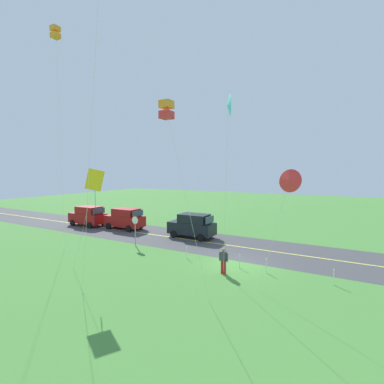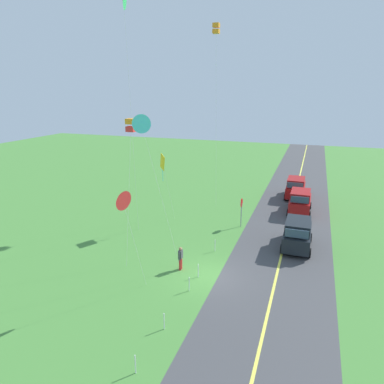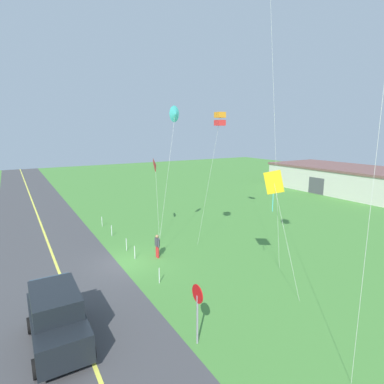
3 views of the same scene
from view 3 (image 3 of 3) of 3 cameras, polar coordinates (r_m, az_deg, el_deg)
The scene contains 16 objects.
ground_plane at distance 21.30m, azimuth -11.76°, elevation -12.66°, with size 120.00×120.00×0.10m, color #478438.
asphalt_road at distance 20.52m, azimuth -22.73°, elevation -14.13°, with size 120.00×7.00×0.00m, color #424244.
road_centre_stripe at distance 20.52m, azimuth -22.73°, elevation -14.12°, with size 120.00×0.16×0.00m, color #E5E04C.
car_suv_foreground at distance 14.46m, azimuth -23.36°, elevation -20.24°, with size 4.40×2.12×2.24m.
stop_sign at distance 13.09m, azimuth 1.01°, elevation -19.47°, with size 0.76×0.08×2.56m.
person_adult_near at distance 21.52m, azimuth -6.34°, elevation -9.61°, with size 0.58×0.22×1.60m.
kite_red_low at distance 21.89m, azimuth -3.10°, elevation 13.91°, with size 1.32×2.51×10.12m.
kite_blue_mid at distance 24.59m, azimuth -6.69°, elevation 4.85°, with size 2.04×0.75×6.37m.
kite_green_far at distance 20.89m, azimuth 5.08°, elevation 13.04°, with size 2.44×0.63×9.63m.
kite_orange_near at distance 17.26m, azimuth 14.70°, elevation 1.39°, with size 2.72×0.81×6.44m.
warehouse_distant at distance 49.43m, azimuth 25.29°, elevation 2.29°, with size 18.36×10.20×3.50m.
fence_post_0 at distance 29.29m, azimuth -16.07°, elevation -5.18°, with size 0.05×0.05×0.90m, color silver.
fence_post_1 at distance 26.51m, azimuth -14.42°, elevation -6.81°, with size 0.05×0.05×0.90m, color silver.
fence_post_2 at distance 23.17m, azimuth -11.85°, elevation -9.33°, with size 0.05×0.05×0.90m, color silver.
fence_post_3 at distance 21.67m, azimuth -10.38°, elevation -10.75°, with size 0.05×0.05×0.90m, color silver.
fence_post_4 at distance 18.31m, azimuth -5.98°, elevation -14.88°, with size 0.05×0.05×0.90m, color silver.
Camera 3 is at (18.59, -5.98, 8.47)m, focal length 29.31 mm.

